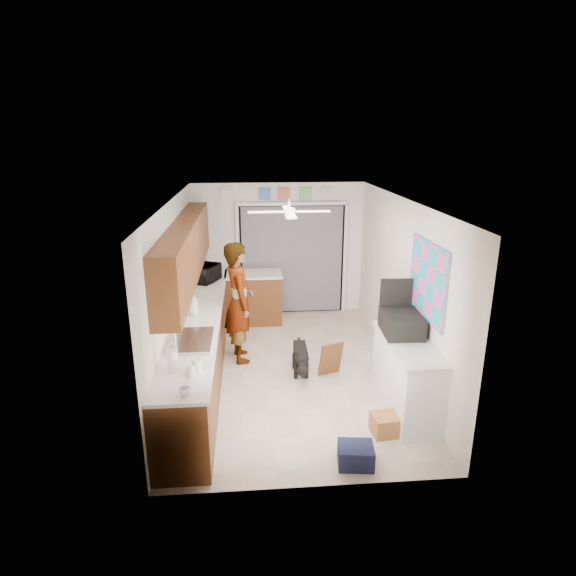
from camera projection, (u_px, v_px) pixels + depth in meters
name	position (u px, v px, depth m)	size (l,w,h in m)	color
floor	(290.00, 370.00, 7.15)	(5.00, 5.00, 0.00)	#B9A895
ceiling	(291.00, 201.00, 6.39)	(5.00, 5.00, 0.00)	white
wall_back	(279.00, 249.00, 9.14)	(3.20, 3.20, 0.00)	white
wall_front	(315.00, 374.00, 4.40)	(3.20, 3.20, 0.00)	white
wall_left	(175.00, 293.00, 6.64)	(5.00, 5.00, 0.00)	white
wall_right	(401.00, 287.00, 6.90)	(5.00, 5.00, 0.00)	white
left_base_cabinets	(200.00, 345.00, 6.91)	(0.60, 4.80, 0.90)	brown
left_countertop	(199.00, 315.00, 6.77)	(0.62, 4.80, 0.04)	white
upper_cabinets	(186.00, 251.00, 6.68)	(0.32, 4.00, 0.80)	brown
sink_basin	(191.00, 341.00, 5.81)	(0.50, 0.76, 0.06)	silver
faucet	(175.00, 335.00, 5.76)	(0.03, 0.03, 0.22)	silver
peninsula_base	(254.00, 298.00, 8.87)	(1.00, 0.60, 0.90)	brown
peninsula_top	(253.00, 274.00, 8.73)	(1.04, 0.64, 0.04)	white
back_opening_recess	(292.00, 260.00, 9.19)	(2.00, 0.06, 2.10)	black
curtain_panel	(292.00, 260.00, 9.16)	(1.90, 0.03, 2.05)	gray
door_trim_left	(238.00, 261.00, 9.08)	(0.06, 0.04, 2.10)	white
door_trim_right	(345.00, 259.00, 9.25)	(0.06, 0.04, 2.10)	white
door_trim_head	(292.00, 204.00, 8.84)	(2.10, 0.04, 0.06)	white
header_frame_1	(265.00, 194.00, 8.77)	(0.22, 0.02, 0.22)	#4A7AC6
header_frame_2	(284.00, 194.00, 8.80)	(0.22, 0.02, 0.22)	#D86851
header_frame_3	(306.00, 194.00, 8.83)	(0.22, 0.02, 0.22)	#6EC174
header_frame_4	(327.00, 193.00, 8.86)	(0.22, 0.02, 0.22)	silver
route66_sign	(226.00, 194.00, 8.72)	(0.22, 0.02, 0.26)	silver
right_counter_base	(407.00, 378.00, 5.98)	(0.50, 1.40, 0.90)	white
right_counter_top	(409.00, 343.00, 5.84)	(0.54, 1.44, 0.04)	white
abstract_painting	(427.00, 281.00, 5.82)	(0.03, 1.15, 0.95)	#E655AD
ceiling_fan	(289.00, 212.00, 6.63)	(1.14, 1.14, 0.24)	white
microwave	(206.00, 273.00, 8.17)	(0.52, 0.35, 0.29)	black
soap_bottle	(194.00, 304.00, 6.65)	(0.12, 0.12, 0.31)	silver
cup	(185.00, 391.00, 4.62)	(0.11, 0.11, 0.09)	white
jar_a	(197.00, 366.00, 5.06)	(0.11, 0.11, 0.15)	silver
jar_b	(191.00, 371.00, 4.98)	(0.08, 0.08, 0.12)	silver
paper_towel_roll	(173.00, 361.00, 5.07)	(0.11, 0.11, 0.24)	white
suitcase	(401.00, 323.00, 6.04)	(0.46, 0.62, 0.26)	black
suitcase_rim	(401.00, 331.00, 6.08)	(0.44, 0.58, 0.02)	yellow
suitcase_lid	(396.00, 297.00, 6.24)	(0.42, 0.03, 0.50)	black
cardboard_box	(388.00, 424.00, 5.60)	(0.38, 0.29, 0.24)	#9A5C30
navy_crate	(356.00, 455.00, 5.07)	(0.37, 0.31, 0.23)	#141933
cabinet_door_panel	(331.00, 359.00, 6.91)	(0.35, 0.03, 0.52)	brown
man	(239.00, 302.00, 7.24)	(0.67, 0.44, 1.85)	white
dog	(300.00, 358.00, 6.98)	(0.27, 0.62, 0.49)	black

